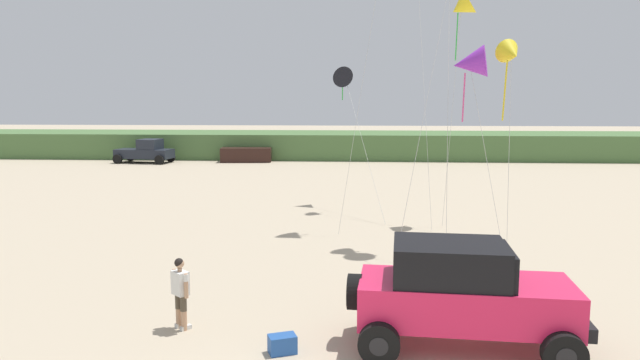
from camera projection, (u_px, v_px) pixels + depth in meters
dune_ridge at (358, 145)px, 52.80m from camera, size 90.00×8.23×2.22m
jeep at (462, 292)px, 12.05m from camera, size 4.93×2.68×2.26m
person_watching at (180, 289)px, 13.06m from camera, size 0.49×0.47×1.67m
cooler_box at (282, 344)px, 11.91m from camera, size 0.65×0.54×0.38m
distant_pickup at (146, 152)px, 47.81m from camera, size 4.80×2.89×1.98m
distant_sedan at (246, 155)px, 48.58m from camera, size 4.34×2.08×1.20m
kite_orange_streamer at (511, 54)px, 17.57m from camera, size 1.07×2.29×7.08m
kite_white_parafoil at (470, 63)px, 18.38m from camera, size 1.67×2.56×7.02m
kite_purple_stunt at (346, 79)px, 28.65m from camera, size 2.47×6.20×6.85m
kite_green_box at (461, 7)px, 23.73m from camera, size 1.47×2.12×9.77m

